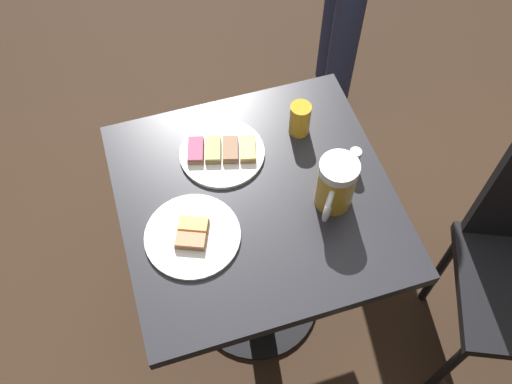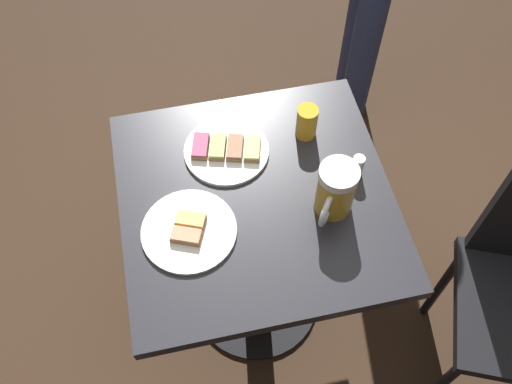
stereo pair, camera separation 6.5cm
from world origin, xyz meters
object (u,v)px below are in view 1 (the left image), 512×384
at_px(plate_far, 192,235).
at_px(beer_mug, 336,185).
at_px(salt_shaker, 354,159).
at_px(plate_near, 222,152).
at_px(beer_glass_small, 300,119).

bearing_deg(plate_far, beer_mug, -0.97).
distance_m(plate_far, salt_shaker, 0.46).
bearing_deg(plate_near, salt_shaker, -24.00).
distance_m(plate_far, beer_mug, 0.37).
bearing_deg(plate_far, plate_near, 58.58).
bearing_deg(salt_shaker, plate_far, -170.07).
xyz_separation_m(beer_mug, beer_glass_small, (-0.00, 0.24, -0.03)).
distance_m(plate_near, plate_far, 0.26).
xyz_separation_m(plate_near, plate_far, (-0.13, -0.22, -0.00)).
height_order(plate_far, beer_mug, beer_mug).
distance_m(plate_far, beer_glass_small, 0.43).
bearing_deg(salt_shaker, beer_glass_small, 121.11).
bearing_deg(beer_mug, plate_far, 179.03).
bearing_deg(beer_glass_small, salt_shaker, -58.89).
bearing_deg(salt_shaker, plate_near, 156.00).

